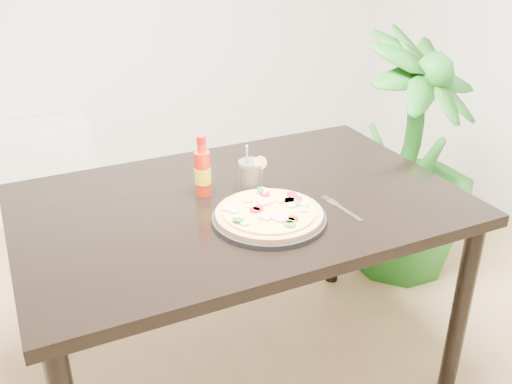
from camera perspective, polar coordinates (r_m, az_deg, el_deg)
name	(u,v)px	position (r m, az deg, el deg)	size (l,w,h in m)	color
dining_table	(240,222)	(1.87, -1.58, -3.01)	(1.40, 0.90, 0.75)	black
plate	(269,218)	(1.70, 1.32, -2.65)	(0.34, 0.34, 0.02)	black
pizza	(270,213)	(1.69, 1.36, -2.07)	(0.32, 0.32, 0.03)	tan
hot_sauce_bottle	(203,172)	(1.84, -5.36, 2.02)	(0.06, 0.06, 0.20)	red
cola_cup	(251,177)	(1.87, -0.54, 1.54)	(0.09, 0.08, 0.17)	black
fork	(340,208)	(1.79, 8.43, -1.55)	(0.04, 0.19, 0.00)	silver
houseplant	(409,159)	(2.70, 15.10, 3.23)	(0.63, 0.63, 1.12)	#1C671B
plant_pot	(398,243)	(2.91, 14.06, -4.98)	(0.28, 0.28, 0.22)	brown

